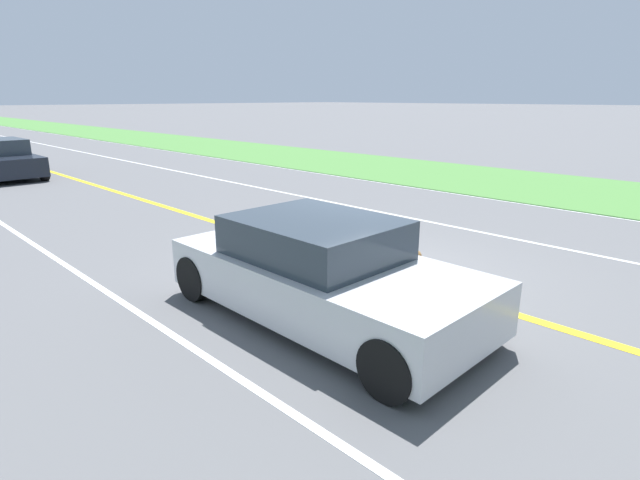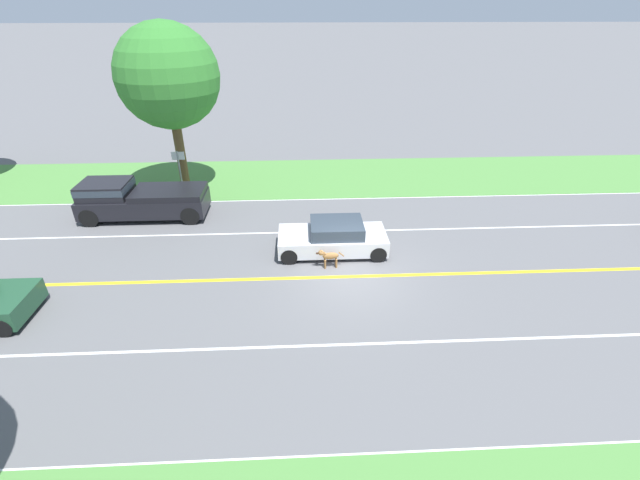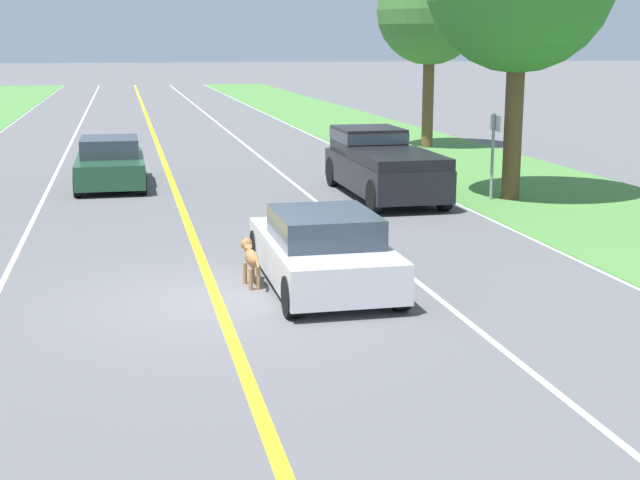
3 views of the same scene
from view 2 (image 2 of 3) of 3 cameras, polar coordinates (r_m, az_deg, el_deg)
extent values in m
plane|color=#5B5B5E|center=(15.67, 4.30, -4.88)|extent=(400.00, 400.00, 0.00)
cube|color=yellow|center=(15.66, 4.30, -4.87)|extent=(0.18, 160.00, 0.01)
cube|color=white|center=(21.77, 2.21, 5.54)|extent=(0.14, 160.00, 0.01)
cube|color=white|center=(10.71, 9.05, -26.40)|extent=(0.14, 160.00, 0.01)
cube|color=white|center=(18.64, 3.08, 1.18)|extent=(0.10, 160.00, 0.01)
cube|color=white|center=(12.95, 6.11, -13.60)|extent=(0.10, 160.00, 0.01)
cube|color=#4C843D|center=(24.53, 1.63, 8.39)|extent=(6.00, 160.00, 0.03)
cube|color=silver|center=(16.92, 1.64, -0.04)|extent=(1.87, 4.23, 0.63)
cube|color=#2D3842|center=(16.66, 2.25, 1.65)|extent=(1.61, 2.03, 0.49)
cylinder|color=black|center=(17.71, -4.07, 0.69)|extent=(0.22, 0.63, 0.63)
cylinder|color=black|center=(17.94, 6.86, 0.93)|extent=(0.22, 0.63, 0.63)
cylinder|color=black|center=(16.24, -4.15, -2.19)|extent=(0.22, 0.63, 0.63)
cylinder|color=black|center=(16.49, 7.76, -1.88)|extent=(0.22, 0.63, 0.63)
ellipsoid|color=olive|center=(15.88, 1.43, -2.12)|extent=(0.25, 0.62, 0.27)
cylinder|color=olive|center=(16.08, 0.64, -3.02)|extent=(0.07, 0.07, 0.37)
cylinder|color=olive|center=(16.14, 2.13, -2.91)|extent=(0.07, 0.07, 0.37)
cylinder|color=olive|center=(15.97, 0.71, -3.28)|extent=(0.07, 0.07, 0.37)
cylinder|color=olive|center=(16.03, 2.21, -3.17)|extent=(0.07, 0.07, 0.37)
cylinder|color=olive|center=(15.79, 0.52, -1.86)|extent=(0.14, 0.18, 0.16)
sphere|color=olive|center=(15.75, 0.13, -1.71)|extent=(0.22, 0.22, 0.21)
ellipsoid|color=#331E14|center=(15.74, -0.38, -1.79)|extent=(0.10, 0.10, 0.08)
cone|color=brown|center=(15.76, 0.14, -1.36)|extent=(0.07, 0.07, 0.09)
cone|color=brown|center=(15.66, 0.20, -1.57)|extent=(0.07, 0.07, 0.09)
cylinder|color=olive|center=(15.92, 2.85, -1.90)|extent=(0.07, 0.23, 0.23)
cube|color=black|center=(21.22, -22.29, 4.52)|extent=(1.96, 5.58, 0.80)
cube|color=black|center=(21.56, -26.72, 6.07)|extent=(1.73, 2.11, 0.68)
cube|color=#2D3842|center=(21.52, -26.78, 6.31)|extent=(1.75, 2.13, 0.30)
cube|color=black|center=(20.65, -19.50, 6.03)|extent=(1.92, 3.17, 0.28)
cylinder|color=black|center=(22.89, -26.75, 4.64)|extent=(0.22, 0.83, 0.83)
cylinder|color=black|center=(21.47, -15.92, 5.23)|extent=(0.22, 0.83, 0.83)
cylinder|color=black|center=(21.42, -28.41, 2.62)|extent=(0.22, 0.83, 0.83)
cylinder|color=black|center=(19.90, -16.91, 3.12)|extent=(0.22, 0.83, 0.83)
cylinder|color=black|center=(16.02, -36.65, -9.28)|extent=(0.22, 0.65, 0.65)
cylinder|color=black|center=(17.16, -33.89, -5.84)|extent=(0.22, 0.65, 0.65)
cylinder|color=brown|center=(23.24, -18.11, 11.10)|extent=(0.47, 0.47, 4.13)
sphere|color=#337A2D|center=(22.46, -19.61, 19.87)|extent=(4.81, 4.81, 4.81)
cylinder|color=gray|center=(23.04, -18.11, 8.49)|extent=(0.08, 0.08, 2.27)
cube|color=white|center=(22.82, -18.43, 10.61)|extent=(0.03, 0.64, 0.40)
camera|label=1|loc=(20.06, -11.41, 11.25)|focal=28.00mm
camera|label=3|loc=(19.89, 48.94, 5.24)|focal=50.00mm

